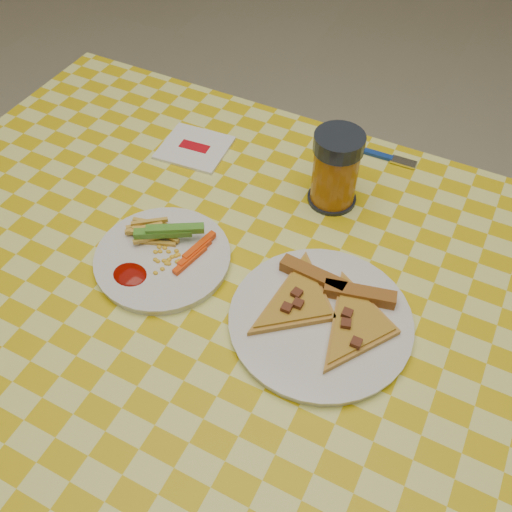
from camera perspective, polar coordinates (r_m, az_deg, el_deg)
The scene contains 9 objects.
ground at distance 1.54m, azimuth -0.71°, elevation -20.50°, with size 8.00×8.00×0.00m, color beige.
table at distance 0.93m, azimuth -1.10°, elevation -5.96°, with size 1.28×0.88×0.76m.
plate_left at distance 0.91m, azimuth -9.29°, elevation -0.30°, with size 0.21×0.21×0.01m, color silver.
plate_right at distance 0.83m, azimuth 6.44°, elevation -6.54°, with size 0.26×0.26×0.01m, color silver.
fries_veggies at distance 0.91m, azimuth -9.38°, elevation 1.18°, with size 0.16×0.15×0.04m.
pizza_slices at distance 0.83m, azimuth 7.10°, elevation -5.25°, with size 0.25×0.23×0.02m.
drink_glass at distance 0.96m, azimuth 7.95°, elevation 8.52°, with size 0.09×0.09×0.14m.
napkin at distance 1.11m, azimuth -6.16°, elevation 10.72°, with size 0.13×0.12×0.01m.
fork at distance 1.11m, azimuth 12.11°, elevation 9.89°, with size 0.15×0.02×0.01m.
Camera 1 is at (0.25, -0.46, 1.45)m, focal length 40.00 mm.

